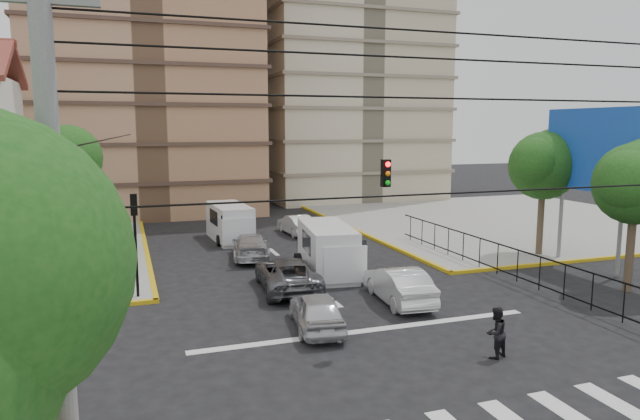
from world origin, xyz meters
name	(u,v)px	position (x,y,z in m)	size (l,w,h in m)	color
ground	(383,342)	(0.00, 0.00, 0.00)	(160.00, 160.00, 0.00)	black
sidewalk_ne	(505,220)	(20.00, 20.00, 0.07)	(26.00, 26.00, 0.15)	gray
stop_line	(369,330)	(0.00, 1.20, 0.01)	(13.00, 0.40, 0.01)	silver
park_fence	(517,285)	(9.00, 4.50, 0.00)	(0.10, 22.50, 1.66)	black
billboard	(593,153)	(14.45, 6.00, 6.00)	(0.36, 6.20, 8.10)	slate
tree_park_a	(637,180)	(13.08, 2.01, 5.01)	(4.41, 3.60, 6.83)	#473828
tree_park_c	(545,163)	(14.09, 9.01, 5.34)	(4.65, 3.80, 7.25)	#473828
tree_tudor	(48,167)	(-11.90, 16.01, 5.22)	(5.39, 4.40, 7.43)	#473828
traffic_light_nw	(135,228)	(-7.80, 7.80, 3.11)	(0.28, 0.22, 4.40)	black
traffic_light_hanging	(416,175)	(0.00, -2.04, 5.90)	(18.00, 9.12, 0.92)	black
utility_pole_sw	(61,322)	(-9.00, -9.00, 4.77)	(1.40, 0.28, 9.00)	slate
van_right_lane	(329,251)	(1.32, 9.06, 1.19)	(2.85, 5.70, 2.46)	silver
van_left_lane	(230,224)	(-1.80, 19.05, 1.14)	(2.35, 5.30, 2.34)	silver
car_silver_front_left	(317,311)	(-1.73, 1.98, 0.69)	(1.63, 4.05, 1.38)	silver
car_white_front_right	(399,285)	(2.55, 3.88, 0.76)	(1.61, 4.62, 1.52)	white
car_grey_mid_left	(287,274)	(-1.37, 7.17, 0.74)	(2.45, 5.32, 1.48)	#5C5E64
car_silver_rear_left	(251,246)	(-1.62, 13.85, 0.71)	(1.98, 4.88, 1.42)	#B7B8BC
car_darkgrey_mid_right	(320,237)	(3.03, 15.44, 0.65)	(1.53, 3.80, 1.30)	#272729
car_white_rear_right	(296,224)	(2.87, 19.92, 0.68)	(1.45, 4.16, 1.37)	white
pedestrian_crosswalk	(496,333)	(2.82, -2.35, 0.83)	(0.81, 0.63, 1.66)	black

